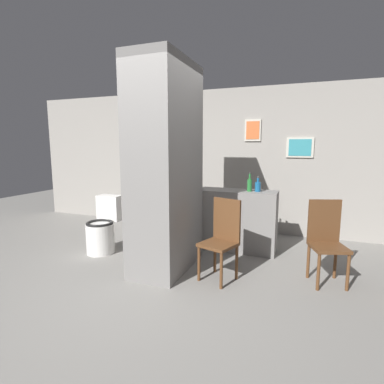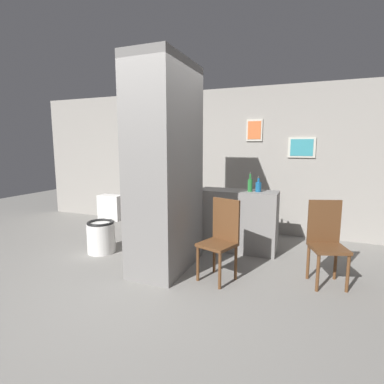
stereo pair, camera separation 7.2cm
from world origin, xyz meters
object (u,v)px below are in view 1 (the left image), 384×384
object	(u,v)px
toilet	(103,229)
chair_by_doorway	(326,239)
chair_near_pillar	(222,236)
bottle_tall	(250,184)
bicycle	(168,219)

from	to	relation	value
toilet	chair_by_doorway	xyz separation A→B (m)	(3.06, 0.07, 0.18)
chair_near_pillar	bottle_tall	world-z (taller)	bottle_tall
toilet	bicycle	size ratio (longest dim) A/B	0.50
toilet	chair_by_doorway	distance (m)	3.07
bicycle	bottle_tall	xyz separation A→B (m)	(1.34, -0.06, 0.65)
toilet	bottle_tall	size ratio (longest dim) A/B	2.94
chair_by_doorway	toilet	bearing A→B (deg)	162.66
bottle_tall	chair_by_doorway	bearing A→B (deg)	-33.86
bicycle	bottle_tall	size ratio (longest dim) A/B	5.87
toilet	chair_near_pillar	distance (m)	1.94
bottle_tall	bicycle	bearing A→B (deg)	177.53
chair_near_pillar	toilet	bearing A→B (deg)	-168.38
chair_by_doorway	bicycle	xyz separation A→B (m)	(-2.36, 0.74, -0.15)
toilet	bottle_tall	bearing A→B (deg)	20.11
toilet	bicycle	bearing A→B (deg)	48.90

